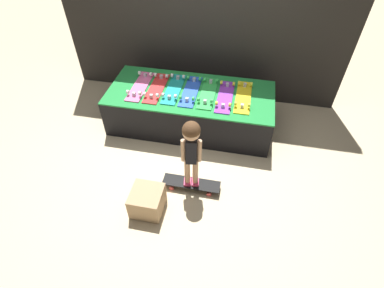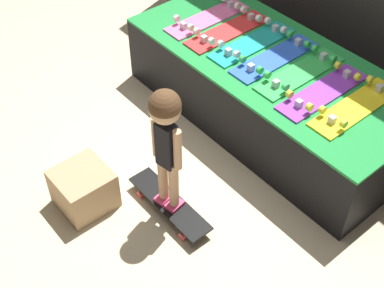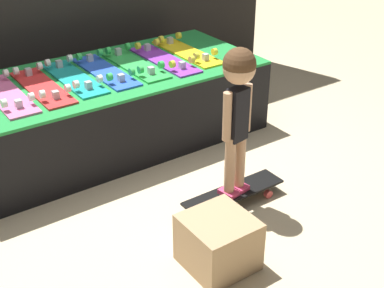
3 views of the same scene
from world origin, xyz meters
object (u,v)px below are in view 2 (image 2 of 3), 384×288
object	(u,v)px
skateboard_pink_on_rack	(207,18)
skateboard_green_on_rack	(300,72)
skateboard_blue_on_rack	(275,57)
skateboard_on_floor	(169,204)
child	(166,130)
skateboard_red_on_rack	(228,30)
skateboard_teal_on_rack	(252,42)
skateboard_purple_on_rack	(323,91)
skateboard_yellow_on_rack	(356,106)
storage_box	(84,189)

from	to	relation	value
skateboard_pink_on_rack	skateboard_green_on_rack	bearing A→B (deg)	1.28
skateboard_pink_on_rack	skateboard_blue_on_rack	distance (m)	0.71
skateboard_on_floor	child	world-z (taller)	child
skateboard_green_on_rack	skateboard_on_floor	bearing A→B (deg)	-89.46
skateboard_red_on_rack	skateboard_teal_on_rack	bearing A→B (deg)	6.49
skateboard_green_on_rack	skateboard_purple_on_rack	xyz separation A→B (m)	(0.24, -0.04, 0.00)
skateboard_red_on_rack	skateboard_purple_on_rack	bearing A→B (deg)	-0.93
skateboard_red_on_rack	skateboard_purple_on_rack	xyz separation A→B (m)	(0.95, -0.02, 0.00)
skateboard_pink_on_rack	skateboard_purple_on_rack	world-z (taller)	same
skateboard_pink_on_rack	skateboard_yellow_on_rack	bearing A→B (deg)	1.08
skateboard_red_on_rack	skateboard_yellow_on_rack	size ratio (longest dim) A/B	1.00
skateboard_on_floor	child	distance (m)	0.66
skateboard_teal_on_rack	skateboard_yellow_on_rack	size ratio (longest dim) A/B	1.00
skateboard_green_on_rack	skateboard_purple_on_rack	world-z (taller)	same
skateboard_on_floor	skateboard_blue_on_rack	bearing A→B (deg)	101.93
skateboard_blue_on_rack	child	distance (m)	1.21
skateboard_blue_on_rack	skateboard_yellow_on_rack	world-z (taller)	same
skateboard_green_on_rack	storage_box	bearing A→B (deg)	-104.52
skateboard_pink_on_rack	skateboard_red_on_rack	world-z (taller)	same
skateboard_teal_on_rack	skateboard_purple_on_rack	distance (m)	0.71
skateboard_pink_on_rack	skateboard_teal_on_rack	world-z (taller)	same
skateboard_blue_on_rack	skateboard_green_on_rack	distance (m)	0.24
skateboard_purple_on_rack	storage_box	size ratio (longest dim) A/B	2.13
skateboard_blue_on_rack	skateboard_green_on_rack	xyz separation A→B (m)	(0.24, 0.00, 0.00)
skateboard_pink_on_rack	storage_box	distance (m)	1.68
skateboard_red_on_rack	skateboard_blue_on_rack	world-z (taller)	same
skateboard_red_on_rack	skateboard_green_on_rack	size ratio (longest dim) A/B	1.00
skateboard_yellow_on_rack	skateboard_on_floor	world-z (taller)	skateboard_yellow_on_rack
skateboard_teal_on_rack	skateboard_on_floor	distance (m)	1.37
skateboard_green_on_rack	child	size ratio (longest dim) A/B	0.80
skateboard_blue_on_rack	child	size ratio (longest dim) A/B	0.80
skateboard_teal_on_rack	skateboard_purple_on_rack	bearing A→B (deg)	-3.40
skateboard_purple_on_rack	skateboard_on_floor	bearing A→B (deg)	-101.21
skateboard_red_on_rack	storage_box	bearing A→B (deg)	-78.74
skateboard_red_on_rack	skateboard_on_floor	distance (m)	1.45
skateboard_pink_on_rack	child	bearing A→B (deg)	-50.30
skateboard_pink_on_rack	skateboard_blue_on_rack	size ratio (longest dim) A/B	1.00
skateboard_purple_on_rack	skateboard_pink_on_rack	bearing A→B (deg)	179.28
skateboard_teal_on_rack	skateboard_blue_on_rack	bearing A→B (deg)	-1.89
storage_box	skateboard_blue_on_rack	bearing A→B (deg)	83.87
skateboard_teal_on_rack	skateboard_on_floor	bearing A→B (deg)	-67.70
skateboard_blue_on_rack	skateboard_teal_on_rack	bearing A→B (deg)	178.11
storage_box	skateboard_purple_on_rack	bearing A→B (deg)	67.19
skateboard_pink_on_rack	skateboard_green_on_rack	size ratio (longest dim) A/B	1.00
skateboard_purple_on_rack	skateboard_red_on_rack	bearing A→B (deg)	179.07
skateboard_blue_on_rack	skateboard_yellow_on_rack	bearing A→B (deg)	0.58
skateboard_pink_on_rack	skateboard_yellow_on_rack	world-z (taller)	same
skateboard_blue_on_rack	skateboard_pink_on_rack	bearing A→B (deg)	-178.43
skateboard_blue_on_rack	skateboard_purple_on_rack	xyz separation A→B (m)	(0.47, -0.03, 0.00)
skateboard_green_on_rack	skateboard_red_on_rack	bearing A→B (deg)	-178.32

